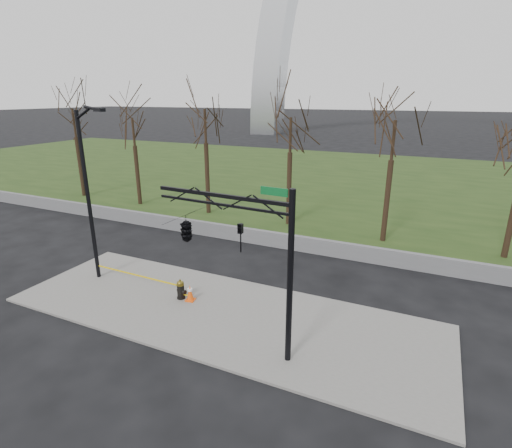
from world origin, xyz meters
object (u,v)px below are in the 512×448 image
at_px(street_light, 89,186).
at_px(traffic_signal_mast, 204,231).
at_px(traffic_cone, 190,293).
at_px(fire_hydrant, 181,290).

distance_m(street_light, traffic_signal_mast, 7.48).
xyz_separation_m(traffic_cone, traffic_signal_mast, (2.01, -1.80, 3.68)).
bearing_deg(traffic_cone, traffic_signal_mast, -41.77).
xyz_separation_m(fire_hydrant, traffic_signal_mast, (2.48, -1.78, 3.63)).
bearing_deg(fire_hydrant, traffic_cone, 16.05).
distance_m(traffic_cone, traffic_signal_mast, 4.57).
bearing_deg(traffic_cone, fire_hydrant, -177.54).
xyz_separation_m(fire_hydrant, traffic_cone, (0.46, 0.02, -0.05)).
xyz_separation_m(traffic_cone, street_light, (-5.21, 0.03, 4.23)).
relative_size(fire_hydrant, traffic_cone, 1.24).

